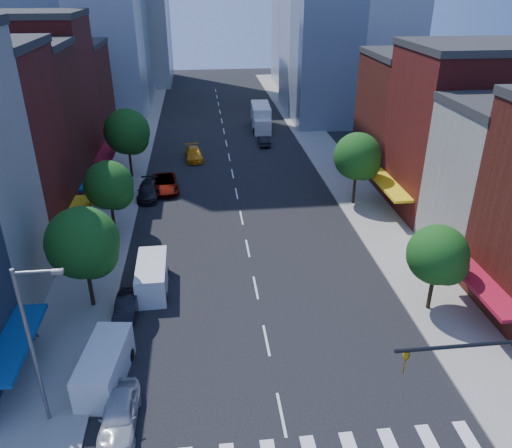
{
  "coord_description": "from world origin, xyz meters",
  "views": [
    {
      "loc": [
        -3.49,
        -18.72,
        20.6
      ],
      "look_at": [
        0.08,
        12.52,
        5.0
      ],
      "focal_mm": 35.0,
      "sensor_mm": 36.0,
      "label": 1
    }
  ],
  "objects_px": {
    "cargo_van_near": "(104,368)",
    "traffic_car_oncoming": "(264,140)",
    "traffic_car_far": "(258,126)",
    "pedestrian_far": "(67,257)",
    "parked_car_third": "(165,184)",
    "box_truck": "(261,118)",
    "parked_car_front": "(119,414)",
    "cargo_van_far": "(152,277)",
    "taxi": "(194,154)",
    "pedestrian_near": "(33,327)",
    "parked_car_second": "(127,307)",
    "parked_car_rear": "(148,191)"
  },
  "relations": [
    {
      "from": "cargo_van_near",
      "to": "traffic_car_far",
      "type": "xyz_separation_m",
      "value": [
        14.61,
        50.4,
        -0.38
      ]
    },
    {
      "from": "parked_car_front",
      "to": "box_truck",
      "type": "distance_m",
      "value": 56.29
    },
    {
      "from": "parked_car_front",
      "to": "parked_car_rear",
      "type": "height_order",
      "value": "parked_car_front"
    },
    {
      "from": "parked_car_third",
      "to": "traffic_car_oncoming",
      "type": "relative_size",
      "value": 1.42
    },
    {
      "from": "parked_car_third",
      "to": "taxi",
      "type": "xyz_separation_m",
      "value": [
        3.05,
        9.9,
        -0.05
      ]
    },
    {
      "from": "traffic_car_far",
      "to": "pedestrian_far",
      "type": "distance_m",
      "value": 42.11
    },
    {
      "from": "cargo_van_near",
      "to": "parked_car_front",
      "type": "bearing_deg",
      "value": -61.56
    },
    {
      "from": "traffic_car_far",
      "to": "pedestrian_near",
      "type": "height_order",
      "value": "pedestrian_near"
    },
    {
      "from": "parked_car_second",
      "to": "traffic_car_oncoming",
      "type": "distance_m",
      "value": 39.39
    },
    {
      "from": "pedestrian_near",
      "to": "parked_car_third",
      "type": "bearing_deg",
      "value": 17.36
    },
    {
      "from": "parked_car_front",
      "to": "box_truck",
      "type": "xyz_separation_m",
      "value": [
        13.96,
        54.52,
        0.87
      ]
    },
    {
      "from": "parked_car_second",
      "to": "traffic_car_oncoming",
      "type": "bearing_deg",
      "value": 72.31
    },
    {
      "from": "parked_car_rear",
      "to": "pedestrian_near",
      "type": "xyz_separation_m",
      "value": [
        -5.32,
        -22.32,
        0.24
      ]
    },
    {
      "from": "parked_car_third",
      "to": "taxi",
      "type": "distance_m",
      "value": 10.35
    },
    {
      "from": "parked_car_third",
      "to": "traffic_car_far",
      "type": "distance_m",
      "value": 25.41
    },
    {
      "from": "parked_car_second",
      "to": "box_truck",
      "type": "distance_m",
      "value": 47.4
    },
    {
      "from": "traffic_car_oncoming",
      "to": "box_truck",
      "type": "bearing_deg",
      "value": -93.17
    },
    {
      "from": "parked_car_front",
      "to": "parked_car_rear",
      "type": "xyz_separation_m",
      "value": [
        -0.89,
        29.81,
        -0.04
      ]
    },
    {
      "from": "parked_car_third",
      "to": "cargo_van_far",
      "type": "height_order",
      "value": "cargo_van_far"
    },
    {
      "from": "cargo_van_far",
      "to": "parked_car_front",
      "type": "bearing_deg",
      "value": -94.63
    },
    {
      "from": "parked_car_rear",
      "to": "cargo_van_near",
      "type": "height_order",
      "value": "cargo_van_near"
    },
    {
      "from": "pedestrian_far",
      "to": "taxi",
      "type": "bearing_deg",
      "value": -171.74
    },
    {
      "from": "parked_car_third",
      "to": "box_truck",
      "type": "relative_size",
      "value": 0.64
    },
    {
      "from": "traffic_car_far",
      "to": "pedestrian_far",
      "type": "xyz_separation_m",
      "value": [
        -19.5,
        -37.33,
        0.27
      ]
    },
    {
      "from": "taxi",
      "to": "cargo_van_far",
      "type": "bearing_deg",
      "value": -100.9
    },
    {
      "from": "traffic_car_oncoming",
      "to": "pedestrian_far",
      "type": "height_order",
      "value": "pedestrian_far"
    },
    {
      "from": "pedestrian_near",
      "to": "cargo_van_far",
      "type": "bearing_deg",
      "value": -22.04
    },
    {
      "from": "parked_car_front",
      "to": "cargo_van_far",
      "type": "xyz_separation_m",
      "value": [
        0.79,
        12.27,
        0.32
      ]
    },
    {
      "from": "cargo_van_far",
      "to": "pedestrian_near",
      "type": "xyz_separation_m",
      "value": [
        -7.0,
        -4.78,
        -0.12
      ]
    },
    {
      "from": "parked_car_second",
      "to": "parked_car_rear",
      "type": "distance_m",
      "value": 20.35
    },
    {
      "from": "parked_car_front",
      "to": "parked_car_second",
      "type": "bearing_deg",
      "value": 95.17
    },
    {
      "from": "cargo_van_near",
      "to": "pedestrian_near",
      "type": "height_order",
      "value": "cargo_van_near"
    },
    {
      "from": "box_truck",
      "to": "pedestrian_near",
      "type": "xyz_separation_m",
      "value": [
        -20.17,
        -47.03,
        -0.67
      ]
    },
    {
      "from": "box_truck",
      "to": "pedestrian_far",
      "type": "distance_m",
      "value": 43.26
    },
    {
      "from": "traffic_car_oncoming",
      "to": "traffic_car_far",
      "type": "relative_size",
      "value": 0.96
    },
    {
      "from": "cargo_van_near",
      "to": "taxi",
      "type": "bearing_deg",
      "value": 89.99
    },
    {
      "from": "taxi",
      "to": "pedestrian_far",
      "type": "height_order",
      "value": "pedestrian_far"
    },
    {
      "from": "parked_car_third",
      "to": "pedestrian_far",
      "type": "height_order",
      "value": "pedestrian_far"
    },
    {
      "from": "parked_car_second",
      "to": "cargo_van_near",
      "type": "xyz_separation_m",
      "value": [
        -0.46,
        -6.35,
        0.43
      ]
    },
    {
      "from": "taxi",
      "to": "traffic_car_oncoming",
      "type": "bearing_deg",
      "value": 22.39
    },
    {
      "from": "taxi",
      "to": "parked_car_front",
      "type": "bearing_deg",
      "value": -100.22
    },
    {
      "from": "parked_car_front",
      "to": "parked_car_second",
      "type": "height_order",
      "value": "parked_car_front"
    },
    {
      "from": "parked_car_third",
      "to": "pedestrian_far",
      "type": "bearing_deg",
      "value": -121.14
    },
    {
      "from": "traffic_car_far",
      "to": "pedestrian_far",
      "type": "height_order",
      "value": "pedestrian_far"
    },
    {
      "from": "parked_car_front",
      "to": "box_truck",
      "type": "height_order",
      "value": "box_truck"
    },
    {
      "from": "parked_car_front",
      "to": "parked_car_third",
      "type": "height_order",
      "value": "parked_car_third"
    },
    {
      "from": "cargo_van_far",
      "to": "taxi",
      "type": "bearing_deg",
      "value": 83.09
    },
    {
      "from": "cargo_van_near",
      "to": "traffic_car_oncoming",
      "type": "height_order",
      "value": "cargo_van_near"
    },
    {
      "from": "box_truck",
      "to": "pedestrian_near",
      "type": "bearing_deg",
      "value": -110.3
    },
    {
      "from": "parked_car_rear",
      "to": "traffic_car_far",
      "type": "bearing_deg",
      "value": 58.96
    }
  ]
}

